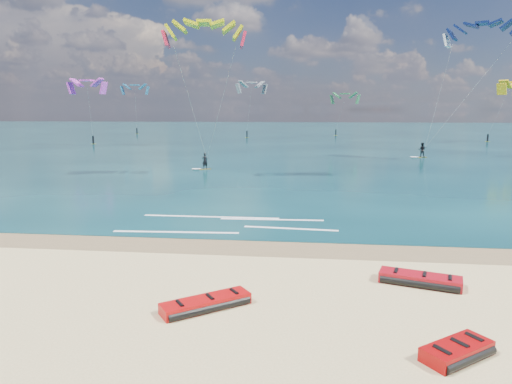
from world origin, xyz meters
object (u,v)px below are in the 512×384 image
(packed_kite_right, at_px, (456,358))
(kitesurfer_far, at_px, (453,84))
(kitesurfer_main, at_px, (205,93))
(packed_kite_left, at_px, (206,308))
(packed_kite_mid, at_px, (420,284))

(packed_kite_right, bearing_deg, kitesurfer_far, 37.18)
(kitesurfer_main, distance_m, kitesurfer_far, 30.73)
(packed_kite_left, distance_m, kitesurfer_main, 30.15)
(packed_kite_mid, height_order, kitesurfer_far, kitesurfer_far)
(packed_kite_left, relative_size, kitesurfer_main, 0.21)
(packed_kite_left, bearing_deg, packed_kite_right, -53.56)
(packed_kite_mid, bearing_deg, packed_kite_left, -141.30)
(packed_kite_right, height_order, kitesurfer_far, kitesurfer_far)
(packed_kite_right, xyz_separation_m, kitesurfer_far, (13.25, 46.47, 8.94))
(packed_kite_left, xyz_separation_m, packed_kite_right, (6.68, -2.06, 0.00))
(packed_kite_mid, xyz_separation_m, packed_kite_right, (-0.25, -4.78, 0.00))
(packed_kite_right, distance_m, kitesurfer_far, 49.14)
(packed_kite_mid, xyz_separation_m, kitesurfer_main, (-13.26, 25.81, 7.41))
(packed_kite_mid, bearing_deg, kitesurfer_far, 89.92)
(packed_kite_left, distance_m, packed_kite_mid, 7.44)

